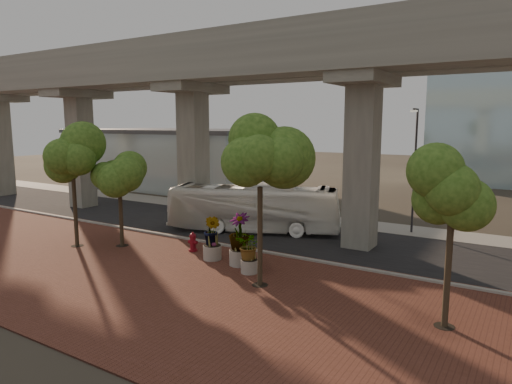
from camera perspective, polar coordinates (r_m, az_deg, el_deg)
The scene contains 18 objects.
ground at distance 27.53m, azimuth -0.61°, elevation -6.07°, with size 160.00×160.00×0.00m, color #322C24.
brick_plaza at distance 21.49m, azimuth -12.33°, elevation -10.46°, with size 70.00×13.00×0.06m, color brown.
asphalt_road at distance 29.18m, azimuth 1.51°, elevation -5.19°, with size 90.00×8.00×0.04m, color black.
curb_strip at distance 25.90m, azimuth -3.00°, elevation -6.85°, with size 70.00×0.25×0.16m, color gray.
far_sidewalk at distance 33.92m, azimuth 6.22°, elevation -3.26°, with size 90.00×3.00×0.06m, color gray.
transit_viaduct at distance 28.33m, azimuth 1.57°, elevation 9.23°, with size 72.00×5.60×12.40m.
station_pavilion at distance 51.67m, azimuth -9.87°, elevation 4.32°, with size 23.00×13.00×6.30m.
transit_bus at distance 29.36m, azimuth -0.27°, elevation -2.07°, with size 2.59×11.02×3.07m, color white.
fire_hydrant at distance 25.21m, azimuth -7.89°, elevation -6.21°, with size 0.53×0.48×1.06m.
planter_front at distance 21.28m, azimuth -0.83°, elevation -7.00°, with size 1.79×1.79×1.97m.
planter_right at distance 22.33m, azimuth -2.10°, elevation -5.25°, with size 2.43×2.43×2.60m.
planter_left at distance 23.39m, azimuth -5.52°, elevation -5.08°, with size 2.10×2.10×2.31m.
street_tree_far_west at distance 27.23m, azimuth -22.02°, elevation 4.11°, with size 3.75×3.75×6.81m.
street_tree_near_west at distance 26.51m, azimuth -16.75°, elevation 2.20°, with size 3.23×3.23×5.62m.
street_tree_near_east at distance 18.91m, azimuth 0.52°, elevation 4.23°, with size 4.12×4.12×7.38m.
street_tree_far_east at distance 16.30m, azimuth 23.43°, elevation 0.43°, with size 3.62×3.62×6.48m.
streetlamp_west at distance 38.46m, azimuth -7.49°, elevation 4.66°, with size 0.37×1.08×7.49m.
streetlamp_east at distance 30.21m, azimuth 19.21°, elevation 3.56°, with size 0.39×1.13×7.82m.
Camera 1 is at (14.30, -22.46, 6.99)m, focal length 32.00 mm.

